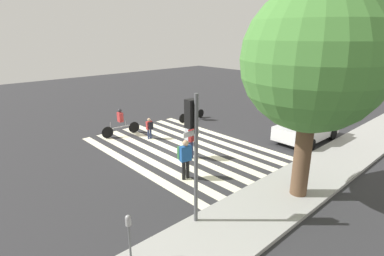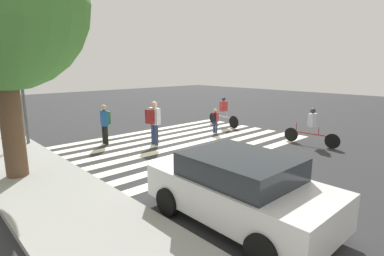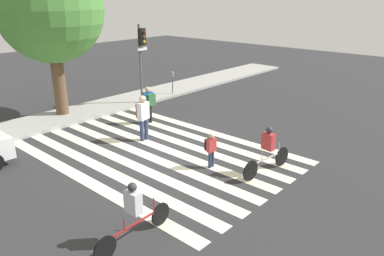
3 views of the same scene
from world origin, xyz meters
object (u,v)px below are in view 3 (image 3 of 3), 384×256
Objects in this scene: parking_meter at (172,78)px; pedestrian_adult_tall_backpack at (143,114)px; street_tree at (50,10)px; pedestrian_adult_blue_shirt at (211,148)px; cyclist_near_curb at (268,149)px; cyclist_mid_street at (134,210)px; traffic_light at (141,49)px; pedestrian_adult_yellow_jacket at (149,102)px.

pedestrian_adult_tall_backpack reaches higher than parking_meter.
parking_meter is 0.20× the size of street_tree.
pedestrian_adult_blue_shirt is (-5.96, -7.70, -0.35)m from parking_meter.
cyclist_near_curb is at bearing 87.53° from pedestrian_adult_tall_backpack.
pedestrian_adult_tall_backpack is at bearing 104.20° from cyclist_near_curb.
cyclist_mid_street is at bearing -177.99° from cyclist_near_curb.
traffic_light is 2.25× the size of pedestrian_adult_tall_backpack.
pedestrian_adult_yellow_jacket is (1.58, 1.40, -0.09)m from pedestrian_adult_tall_backpack.
traffic_light is 2.92× the size of parking_meter.
parking_meter reaches higher than pedestrian_adult_blue_shirt.
pedestrian_adult_tall_backpack is at bearing -86.94° from pedestrian_adult_blue_shirt.
street_tree is at bearing -81.89° from pedestrian_adult_blue_shirt.
pedestrian_adult_tall_backpack is (-3.39, -3.86, -1.85)m from traffic_light.
street_tree is 11.73m from cyclist_mid_street.
traffic_light is at bearing 44.84° from cyclist_mid_street.
pedestrian_adult_yellow_jacket is at bearing -126.33° from traffic_light.
parking_meter is at bearing 68.08° from cyclist_near_curb.
cyclist_near_curb is at bearing 123.79° from pedestrian_adult_blue_shirt.
pedestrian_adult_tall_backpack is at bearing -131.26° from traffic_light.
street_tree is at bearing 65.57° from cyclist_mid_street.
parking_meter is at bearing 37.93° from cyclist_mid_street.
traffic_light is 4.65m from street_tree.
cyclist_mid_street is at bearing 21.71° from pedestrian_adult_blue_shirt.
cyclist_near_curb is at bearing -7.40° from cyclist_mid_street.
street_tree reaches higher than parking_meter.
cyclist_near_curb is (5.29, -0.41, 0.01)m from cyclist_mid_street.
pedestrian_adult_blue_shirt is at bearing -87.64° from street_tree.
street_tree reaches higher than cyclist_mid_street.
cyclist_mid_street is (-7.96, -8.77, -2.09)m from traffic_light.
cyclist_mid_street is (-4.03, -10.23, -4.09)m from street_tree.
cyclist_near_curb is at bearing -118.41° from parking_meter.
pedestrian_adult_yellow_jacket is at bearing -148.58° from pedestrian_adult_tall_backpack.
parking_meter is 4.98m from pedestrian_adult_yellow_jacket.
street_tree is 3.94× the size of pedestrian_adult_tall_backpack.
cyclist_near_curb is (0.89, -1.67, 0.15)m from pedestrian_adult_blue_shirt.
traffic_light reaches higher than pedestrian_adult_yellow_jacket.
street_tree reaches higher than traffic_light.
pedestrian_adult_yellow_jacket is at bearing -103.37° from pedestrian_adult_blue_shirt.
cyclist_mid_street reaches higher than parking_meter.
cyclist_mid_street is (-4.57, -4.90, -0.23)m from pedestrian_adult_tall_backpack.
traffic_light is 2.47× the size of pedestrian_adult_yellow_jacket.
pedestrian_adult_blue_shirt is 4.58m from cyclist_mid_street.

